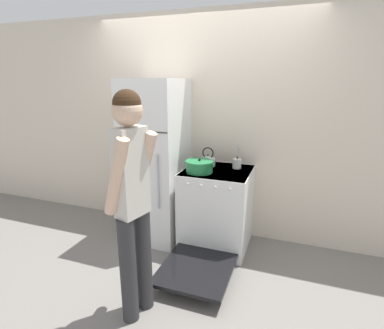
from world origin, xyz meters
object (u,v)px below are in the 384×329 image
(dutch_oven_pot, at_px, (199,166))
(person, at_px, (132,196))
(refrigerator, at_px, (157,162))
(stove_range, at_px, (216,210))
(tea_kettle, at_px, (208,160))
(utensil_jar, at_px, (237,163))

(dutch_oven_pot, height_order, person, person)
(refrigerator, height_order, stove_range, refrigerator)
(stove_range, xyz_separation_m, dutch_oven_pot, (-0.16, -0.10, 0.51))
(refrigerator, bearing_deg, person, -71.43)
(refrigerator, height_order, dutch_oven_pot, refrigerator)
(refrigerator, xyz_separation_m, dutch_oven_pot, (0.56, -0.13, 0.03))
(stove_range, height_order, tea_kettle, tea_kettle)
(refrigerator, distance_m, utensil_jar, 0.91)
(refrigerator, distance_m, dutch_oven_pot, 0.57)
(stove_range, bearing_deg, refrigerator, 177.45)
(refrigerator, height_order, person, refrigerator)
(utensil_jar, distance_m, person, 1.44)
(tea_kettle, height_order, utensil_jar, utensil_jar)
(tea_kettle, bearing_deg, stove_range, -49.20)
(tea_kettle, xyz_separation_m, person, (-0.17, -1.35, 0.06))
(utensil_jar, bearing_deg, stove_range, -135.15)
(tea_kettle, distance_m, person, 1.36)
(tea_kettle, height_order, person, person)
(stove_range, bearing_deg, tea_kettle, 130.80)
(stove_range, bearing_deg, utensil_jar, 44.85)
(stove_range, relative_size, dutch_oven_pot, 4.18)
(tea_kettle, bearing_deg, utensil_jar, 1.20)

